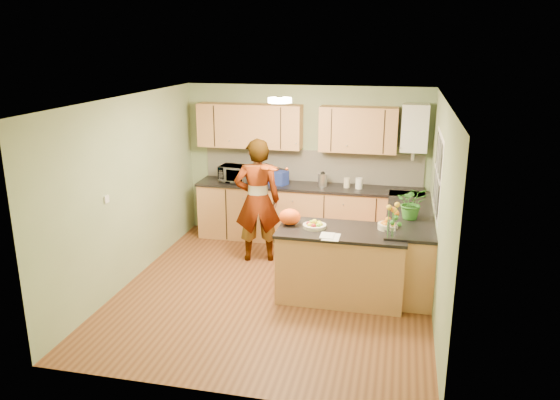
# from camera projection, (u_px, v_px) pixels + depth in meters

# --- Properties ---
(floor) EXTENTS (4.50, 4.50, 0.00)m
(floor) POSITION_uv_depth(u_px,v_px,m) (275.00, 290.00, 7.22)
(floor) COLOR #5A3119
(floor) RESTS_ON ground
(ceiling) EXTENTS (4.00, 4.50, 0.02)m
(ceiling) POSITION_uv_depth(u_px,v_px,m) (274.00, 99.00, 6.51)
(ceiling) COLOR white
(ceiling) RESTS_ON wall_back
(wall_back) EXTENTS (4.00, 0.02, 2.50)m
(wall_back) POSITION_uv_depth(u_px,v_px,m) (306.00, 162.00, 8.97)
(wall_back) COLOR gray
(wall_back) RESTS_ON floor
(wall_front) EXTENTS (4.00, 0.02, 2.50)m
(wall_front) POSITION_uv_depth(u_px,v_px,m) (216.00, 270.00, 4.76)
(wall_front) COLOR gray
(wall_front) RESTS_ON floor
(wall_left) EXTENTS (0.02, 4.50, 2.50)m
(wall_left) POSITION_uv_depth(u_px,v_px,m) (129.00, 191.00, 7.29)
(wall_left) COLOR gray
(wall_left) RESTS_ON floor
(wall_right) EXTENTS (0.02, 4.50, 2.50)m
(wall_right) POSITION_uv_depth(u_px,v_px,m) (439.00, 210.00, 6.44)
(wall_right) COLOR gray
(wall_right) RESTS_ON floor
(back_counter) EXTENTS (3.64, 0.62, 0.94)m
(back_counter) POSITION_uv_depth(u_px,v_px,m) (308.00, 213.00, 8.89)
(back_counter) COLOR #BB844B
(back_counter) RESTS_ON floor
(right_counter) EXTENTS (0.62, 2.24, 0.94)m
(right_counter) POSITION_uv_depth(u_px,v_px,m) (409.00, 245.00, 7.52)
(right_counter) COLOR #BB844B
(right_counter) RESTS_ON floor
(splashback) EXTENTS (3.60, 0.02, 0.52)m
(splashback) POSITION_uv_depth(u_px,v_px,m) (312.00, 166.00, 8.95)
(splashback) COLOR beige
(splashback) RESTS_ON back_counter
(upper_cabinets) EXTENTS (3.20, 0.34, 0.70)m
(upper_cabinets) POSITION_uv_depth(u_px,v_px,m) (294.00, 127.00, 8.68)
(upper_cabinets) COLOR #BB844B
(upper_cabinets) RESTS_ON wall_back
(boiler) EXTENTS (0.40, 0.30, 0.86)m
(boiler) POSITION_uv_depth(u_px,v_px,m) (415.00, 128.00, 8.28)
(boiler) COLOR white
(boiler) RESTS_ON wall_back
(window_right) EXTENTS (0.01, 1.30, 1.05)m
(window_right) POSITION_uv_depth(u_px,v_px,m) (438.00, 174.00, 6.92)
(window_right) COLOR white
(window_right) RESTS_ON wall_right
(light_switch) EXTENTS (0.02, 0.09, 0.09)m
(light_switch) POSITION_uv_depth(u_px,v_px,m) (107.00, 199.00, 6.71)
(light_switch) COLOR white
(light_switch) RESTS_ON wall_left
(ceiling_lamp) EXTENTS (0.30, 0.30, 0.07)m
(ceiling_lamp) POSITION_uv_depth(u_px,v_px,m) (280.00, 100.00, 6.81)
(ceiling_lamp) COLOR #FFEABF
(ceiling_lamp) RESTS_ON ceiling
(peninsula_island) EXTENTS (1.60, 0.82, 0.91)m
(peninsula_island) POSITION_uv_depth(u_px,v_px,m) (341.00, 264.00, 6.91)
(peninsula_island) COLOR #BB844B
(peninsula_island) RESTS_ON floor
(fruit_dish) EXTENTS (0.29, 0.29, 0.10)m
(fruit_dish) POSITION_uv_depth(u_px,v_px,m) (315.00, 225.00, 6.84)
(fruit_dish) COLOR beige
(fruit_dish) RESTS_ON peninsula_island
(orange_bowl) EXTENTS (0.25, 0.25, 0.15)m
(orange_bowl) POSITION_uv_depth(u_px,v_px,m) (388.00, 224.00, 6.79)
(orange_bowl) COLOR beige
(orange_bowl) RESTS_ON peninsula_island
(flower_vase) EXTENTS (0.26, 0.26, 0.48)m
(flower_vase) POSITION_uv_depth(u_px,v_px,m) (393.00, 213.00, 6.39)
(flower_vase) COLOR silver
(flower_vase) RESTS_ON peninsula_island
(orange_bag) EXTENTS (0.29, 0.25, 0.21)m
(orange_bag) POSITION_uv_depth(u_px,v_px,m) (290.00, 217.00, 6.94)
(orange_bag) COLOR #F45114
(orange_bag) RESTS_ON peninsula_island
(papers) EXTENTS (0.20, 0.28, 0.01)m
(papers) POSITION_uv_depth(u_px,v_px,m) (331.00, 237.00, 6.52)
(papers) COLOR white
(papers) RESTS_ON peninsula_island
(violinist) EXTENTS (0.77, 0.61, 1.84)m
(violinist) POSITION_uv_depth(u_px,v_px,m) (257.00, 201.00, 7.99)
(violinist) COLOR #D8A184
(violinist) RESTS_ON floor
(violin) EXTENTS (0.59, 0.52, 0.15)m
(violin) POSITION_uv_depth(u_px,v_px,m) (267.00, 168.00, 7.59)
(violin) COLOR #501A05
(violin) RESTS_ON violinist
(microwave) EXTENTS (0.52, 0.38, 0.27)m
(microwave) POSITION_uv_depth(u_px,v_px,m) (235.00, 174.00, 8.96)
(microwave) COLOR white
(microwave) RESTS_ON back_counter
(blue_box) EXTENTS (0.33, 0.29, 0.22)m
(blue_box) POSITION_uv_depth(u_px,v_px,m) (279.00, 178.00, 8.80)
(blue_box) COLOR navy
(blue_box) RESTS_ON back_counter
(kettle) EXTENTS (0.15, 0.15, 0.28)m
(kettle) POSITION_uv_depth(u_px,v_px,m) (323.00, 179.00, 8.68)
(kettle) COLOR silver
(kettle) RESTS_ON back_counter
(jar_cream) EXTENTS (0.13, 0.13, 0.15)m
(jar_cream) POSITION_uv_depth(u_px,v_px,m) (347.00, 183.00, 8.62)
(jar_cream) COLOR beige
(jar_cream) RESTS_ON back_counter
(jar_white) EXTENTS (0.13, 0.13, 0.17)m
(jar_white) POSITION_uv_depth(u_px,v_px,m) (359.00, 183.00, 8.55)
(jar_white) COLOR white
(jar_white) RESTS_ON back_counter
(potted_plant) EXTENTS (0.40, 0.35, 0.43)m
(potted_plant) POSITION_uv_depth(u_px,v_px,m) (412.00, 203.00, 7.06)
(potted_plant) COLOR #337A28
(potted_plant) RESTS_ON right_counter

